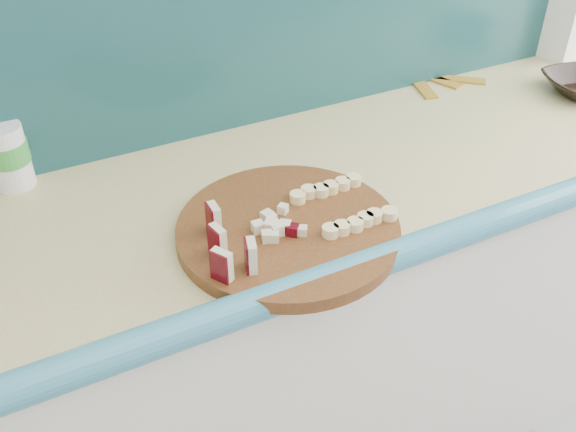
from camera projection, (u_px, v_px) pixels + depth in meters
The scene contains 9 objects.
kitchen_counter at pixel (409, 287), 1.76m from camera, with size 2.20×0.63×0.91m.
backsplash at pixel (371, 0), 1.55m from camera, with size 2.20×0.02×0.50m, color teal.
cutting_board at pixel (288, 230), 1.20m from camera, with size 0.42×0.42×0.03m, color #44240E.
apple_wedges at pixel (225, 245), 1.10m from camera, with size 0.07×0.16×0.06m.
apple_chunks at pixel (275, 224), 1.18m from camera, with size 0.06×0.07×0.02m.
banana_slices at pixel (342, 204), 1.23m from camera, with size 0.16×0.16×0.02m.
flour_bag at pixel (571, 13), 1.85m from camera, with size 0.14×0.10×0.25m, color white.
canister at pixel (8, 155), 1.31m from camera, with size 0.08×0.08×0.14m.
banana_peel at pixel (437, 81), 1.76m from camera, with size 0.22×0.18×0.01m.
Camera 1 is at (-0.79, 0.49, 1.66)m, focal length 40.00 mm.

